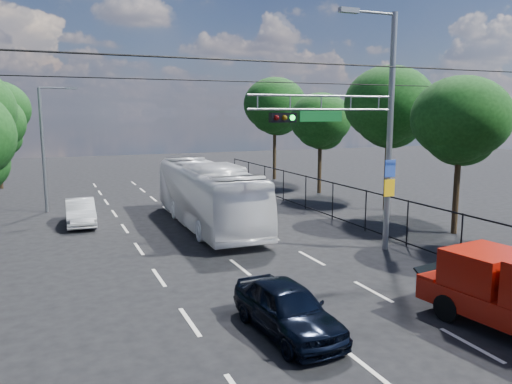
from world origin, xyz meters
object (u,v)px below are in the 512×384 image
navy_hatchback (287,308)px  signal_mast (365,123)px  white_van (81,212)px  white_bus (208,195)px

navy_hatchback → signal_mast: bearing=39.2°
navy_hatchback → white_van: navy_hatchback is taller
signal_mast → navy_hatchback: (-6.15, -5.65, -4.57)m
signal_mast → white_van: signal_mast is taller
white_bus → white_van: (-5.90, 2.67, -0.93)m
white_van → signal_mast: bearing=-42.2°
navy_hatchback → white_van: bearing=101.4°
navy_hatchback → white_van: size_ratio=1.00×
signal_mast → navy_hatchback: 9.52m
navy_hatchback → white_bus: size_ratio=0.35×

